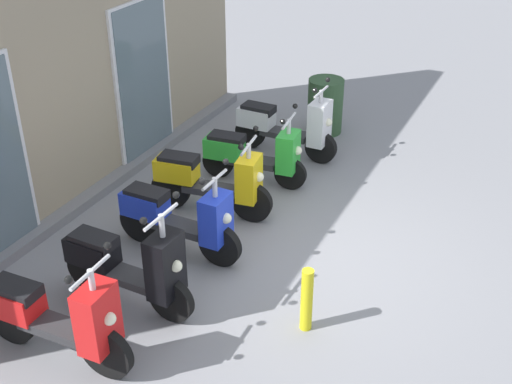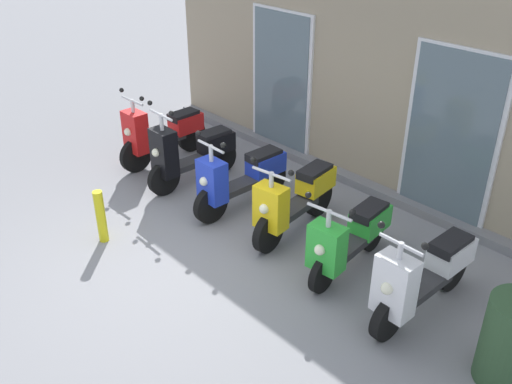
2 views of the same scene
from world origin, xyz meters
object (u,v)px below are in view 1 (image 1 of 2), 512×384
at_px(curb_bollard, 307,300).
at_px(scooter_black, 130,265).
at_px(scooter_red, 56,317).
at_px(scooter_yellow, 211,180).
at_px(trash_bin, 325,106).
at_px(scooter_white, 287,126).
at_px(scooter_blue, 179,218).
at_px(scooter_green, 254,153).

bearing_deg(curb_bollard, scooter_black, 104.82).
height_order(scooter_red, scooter_yellow, scooter_red).
xyz_separation_m(scooter_red, scooter_black, (0.93, -0.14, 0.01)).
distance_m(scooter_yellow, trash_bin, 3.02).
height_order(scooter_red, scooter_white, scooter_red).
bearing_deg(scooter_black, trash_bin, -2.36).
distance_m(scooter_blue, trash_bin, 3.92).
xyz_separation_m(scooter_red, scooter_blue, (1.96, -0.07, -0.03)).
bearing_deg(scooter_green, scooter_red, 178.62).
relative_size(scooter_black, scooter_white, 0.96).
bearing_deg(trash_bin, scooter_green, 173.02).
bearing_deg(scooter_black, curb_bollard, -75.18).
relative_size(scooter_green, scooter_white, 0.92).
distance_m(scooter_black, trash_bin, 4.95).
bearing_deg(scooter_red, scooter_yellow, 0.51).
bearing_deg(curb_bollard, scooter_white, 26.64).
bearing_deg(scooter_red, scooter_green, -1.38).
bearing_deg(trash_bin, scooter_yellow, 173.03).
xyz_separation_m(scooter_black, curb_bollard, (0.46, -1.74, -0.16)).
xyz_separation_m(scooter_yellow, scooter_white, (1.96, -0.17, -0.00)).
bearing_deg(trash_bin, scooter_white, 169.45).
bearing_deg(scooter_blue, scooter_black, -176.40).
bearing_deg(trash_bin, scooter_black, 177.64).
bearing_deg(scooter_red, curb_bollard, -53.40).
distance_m(scooter_green, trash_bin, 2.04).
bearing_deg(scooter_red, scooter_white, -1.74).
relative_size(scooter_red, scooter_green, 1.09).
xyz_separation_m(scooter_yellow, scooter_green, (0.97, -0.12, -0.03)).
height_order(scooter_blue, scooter_green, scooter_blue).
bearing_deg(scooter_blue, scooter_white, -1.48).
bearing_deg(curb_bollard, scooter_blue, 72.35).
height_order(scooter_green, curb_bollard, scooter_green).
xyz_separation_m(scooter_black, scooter_yellow, (1.95, 0.16, -0.03)).
xyz_separation_m(scooter_red, curb_bollard, (1.39, -1.87, -0.15)).
relative_size(scooter_black, scooter_blue, 0.97).
bearing_deg(scooter_blue, scooter_yellow, 6.17).
height_order(scooter_green, scooter_white, scooter_white).
bearing_deg(scooter_yellow, scooter_white, -5.04).
bearing_deg(scooter_yellow, scooter_blue, -173.83).
xyz_separation_m(scooter_black, scooter_green, (2.92, 0.04, -0.06)).
bearing_deg(curb_bollard, trash_bin, 18.85).
height_order(scooter_yellow, trash_bin, scooter_yellow).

